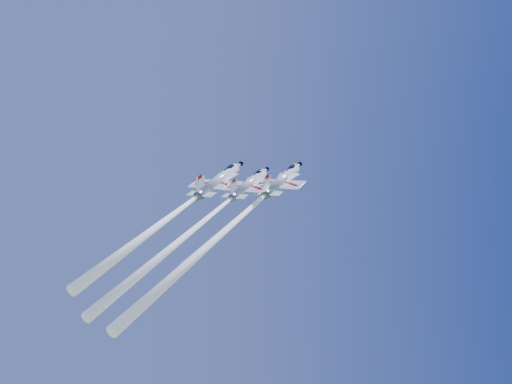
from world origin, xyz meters
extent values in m
cylinder|color=white|center=(5.63, 3.64, 99.51)|extent=(5.13, 7.15, 9.72)
cone|color=white|center=(9.45, 7.10, 102.87)|extent=(2.76, 2.96, 2.72)
cone|color=black|center=(10.33, 7.90, 103.66)|extent=(1.39, 1.49, 1.36)
cone|color=slate|center=(2.11, 0.44, 96.41)|extent=(2.49, 2.49, 1.93)
ellipsoid|color=black|center=(7.93, 5.58, 102.19)|extent=(2.49, 2.46, 2.20)
cube|color=black|center=(7.07, 4.74, 101.66)|extent=(0.78, 0.77, 0.76)
cube|color=white|center=(5.04, 3.16, 98.76)|extent=(8.31, 7.55, 3.17)
cube|color=white|center=(6.12, 5.56, 100.62)|extent=(2.57, 2.35, 1.76)
cube|color=white|center=(7.71, 4.13, 100.29)|extent=(2.57, 2.35, 1.76)
cube|color=white|center=(2.64, 0.95, 96.78)|extent=(4.48, 4.07, 1.67)
cube|color=white|center=(2.40, 0.39, 98.11)|extent=(2.10, 2.53, 3.30)
cube|color=#9D0A07|center=(2.24, -0.04, 99.21)|extent=(0.89, 0.92, 0.98)
cube|color=black|center=(5.85, 4.03, 98.85)|extent=(5.76, 5.24, 4.90)
sphere|color=white|center=(1.97, 0.32, 96.29)|extent=(0.96, 1.01, 0.90)
cone|color=white|center=(-6.36, -7.23, 88.95)|extent=(9.69, 15.34, 23.50)
cylinder|color=white|center=(-6.33, 6.12, 99.71)|extent=(6.43, 8.97, 12.19)
cone|color=white|center=(-1.55, 10.47, 103.93)|extent=(3.46, 3.71, 3.41)
cone|color=black|center=(-0.43, 11.47, 104.91)|extent=(1.75, 1.87, 1.71)
cone|color=slate|center=(-10.75, 2.12, 95.82)|extent=(3.13, 3.12, 2.42)
ellipsoid|color=black|center=(-3.44, 8.56, 103.07)|extent=(3.13, 3.08, 2.75)
cube|color=black|center=(-4.53, 7.51, 102.40)|extent=(0.98, 0.96, 0.95)
cube|color=white|center=(-7.07, 5.52, 98.77)|extent=(10.42, 9.46, 3.98)
cube|color=white|center=(-5.72, 8.54, 101.10)|extent=(3.22, 2.95, 2.20)
cube|color=white|center=(-3.73, 6.74, 100.69)|extent=(3.22, 2.95, 2.20)
cube|color=white|center=(-10.08, 2.75, 96.29)|extent=(5.62, 5.11, 2.10)
cube|color=white|center=(-10.38, 2.05, 97.95)|extent=(2.64, 3.18, 4.14)
cube|color=#9D0A07|center=(-10.58, 1.51, 99.34)|extent=(1.12, 1.16, 1.23)
cube|color=black|center=(-6.06, 6.62, 98.89)|extent=(7.22, 6.58, 6.14)
sphere|color=white|center=(-10.92, 1.97, 95.67)|extent=(1.21, 1.27, 1.12)
cone|color=white|center=(-20.91, -7.09, 86.87)|extent=(11.74, 18.51, 28.26)
cylinder|color=white|center=(4.05, -3.77, 98.29)|extent=(5.73, 7.99, 10.86)
cone|color=white|center=(8.32, 0.10, 102.05)|extent=(3.08, 3.31, 3.04)
cone|color=black|center=(9.31, 1.00, 102.92)|extent=(1.55, 1.67, 1.52)
cone|color=slate|center=(0.12, -7.34, 94.82)|extent=(2.79, 2.78, 2.16)
ellipsoid|color=black|center=(6.63, -1.60, 101.28)|extent=(2.78, 2.75, 2.45)
cube|color=black|center=(5.66, -2.54, 100.69)|extent=(0.87, 0.86, 0.85)
cube|color=white|center=(3.40, -4.30, 97.46)|extent=(9.28, 8.43, 3.54)
cube|color=white|center=(4.60, -1.62, 99.53)|extent=(2.87, 2.63, 1.96)
cube|color=white|center=(6.38, -3.22, 99.17)|extent=(2.87, 2.63, 1.96)
cube|color=white|center=(0.72, -6.77, 95.25)|extent=(5.00, 4.55, 1.87)
cube|color=white|center=(0.45, -7.40, 96.72)|extent=(2.35, 2.83, 3.68)
cube|color=#9D0A07|center=(0.27, -7.88, 97.96)|extent=(1.00, 1.03, 1.10)
cube|color=black|center=(4.30, -3.33, 97.56)|extent=(6.43, 5.86, 5.47)
sphere|color=white|center=(-0.03, -7.47, 94.69)|extent=(1.07, 1.13, 1.00)
cone|color=white|center=(-12.35, -18.65, 83.83)|extent=(13.53, 21.93, 34.26)
cylinder|color=white|center=(-2.72, -6.14, 96.81)|extent=(5.10, 7.12, 9.67)
cone|color=white|center=(1.08, -2.69, 100.16)|extent=(2.75, 2.95, 2.71)
cone|color=black|center=(1.96, -1.89, 100.94)|extent=(1.39, 1.48, 1.36)
cone|color=slate|center=(-6.23, -9.32, 93.73)|extent=(2.48, 2.48, 1.92)
ellipsoid|color=black|center=(-0.43, -4.21, 99.48)|extent=(2.48, 2.45, 2.19)
cube|color=black|center=(-1.29, -5.04, 98.95)|extent=(0.77, 0.76, 0.76)
cube|color=white|center=(-3.31, -6.62, 96.07)|extent=(8.27, 7.51, 3.16)
cube|color=white|center=(-2.24, -4.22, 97.92)|extent=(2.56, 2.34, 1.75)
cube|color=white|center=(-0.65, -5.65, 97.60)|extent=(2.56, 2.34, 1.75)
cube|color=white|center=(-5.70, -8.82, 94.10)|extent=(4.46, 4.06, 1.66)
cube|color=white|center=(-5.93, -9.37, 95.42)|extent=(2.09, 2.52, 3.28)
cube|color=#9D0A07|center=(-6.10, -9.80, 96.52)|extent=(0.89, 0.92, 0.98)
cube|color=black|center=(-2.50, -5.75, 96.16)|extent=(5.73, 5.22, 4.87)
sphere|color=white|center=(-6.36, -9.44, 93.61)|extent=(0.96, 1.01, 0.89)
cone|color=white|center=(-17.12, -19.20, 84.13)|extent=(11.86, 19.19, 29.94)
camera|label=1|loc=(-23.03, -103.87, 77.43)|focal=40.00mm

